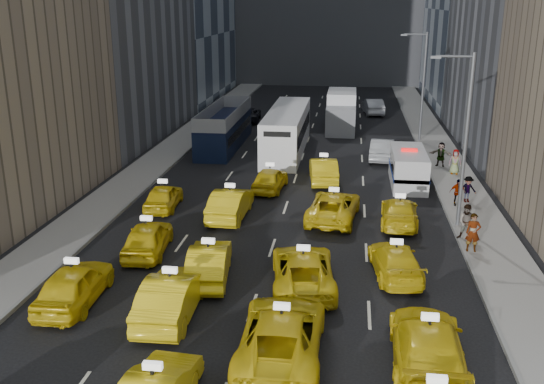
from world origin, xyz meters
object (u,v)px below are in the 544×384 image
at_px(double_decker, 225,127).
at_px(nypd_van, 408,168).
at_px(city_bus, 287,131).
at_px(box_truck, 341,111).
at_px(pedestrian_0, 473,233).

bearing_deg(double_decker, nypd_van, -36.74).
distance_m(city_bus, box_truck, 9.84).
bearing_deg(pedestrian_0, double_decker, 130.68).
bearing_deg(nypd_van, city_bus, 138.33).
xyz_separation_m(city_bus, box_truck, (4.04, 8.97, 0.05)).
bearing_deg(double_decker, city_bus, -14.34).
distance_m(nypd_van, box_truck, 17.59).
bearing_deg(city_bus, nypd_van, -47.96).
distance_m(nypd_van, city_bus, 11.82).
bearing_deg(box_truck, nypd_van, -71.11).
bearing_deg(nypd_van, pedestrian_0, -78.67).
xyz_separation_m(nypd_van, double_decker, (-13.87, 8.92, 0.54)).
distance_m(double_decker, pedestrian_0, 25.61).
bearing_deg(pedestrian_0, nypd_van, 102.68).
height_order(double_decker, pedestrian_0, double_decker).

